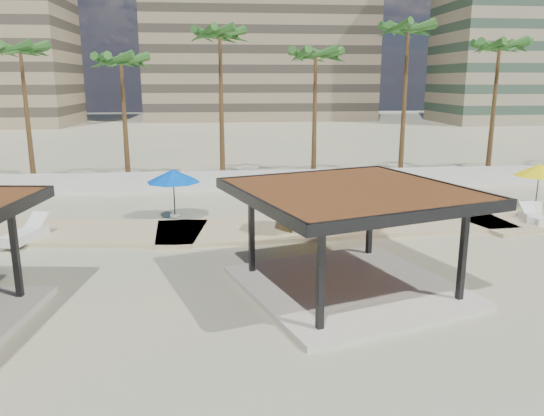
# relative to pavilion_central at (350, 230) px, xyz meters

# --- Properties ---
(ground) EXTENTS (200.00, 200.00, 0.00)m
(ground) POSITION_rel_pavilion_central_xyz_m (-0.82, 0.24, -1.99)
(ground) COLOR tan
(ground) RESTS_ON ground
(promenade) EXTENTS (44.45, 7.97, 0.24)m
(promenade) POSITION_rel_pavilion_central_xyz_m (1.18, 7.91, -1.93)
(promenade) COLOR #C6B284
(promenade) RESTS_ON ground
(boundary_wall) EXTENTS (56.00, 0.30, 1.20)m
(boundary_wall) POSITION_rel_pavilion_central_xyz_m (-0.82, 16.24, -1.39)
(boundary_wall) COLOR silver
(boundary_wall) RESTS_ON ground
(building_mid) EXTENTS (38.00, 16.00, 30.40)m
(building_mid) POSITION_rel_pavilion_central_xyz_m (3.18, 78.24, 12.28)
(building_mid) COLOR #847259
(building_mid) RESTS_ON ground
(pavilion_central) EXTENTS (8.31, 8.31, 3.34)m
(pavilion_central) POSITION_rel_pavilion_central_xyz_m (0.00, 0.00, 0.00)
(pavilion_central) COLOR beige
(pavilion_central) RESTS_ON ground
(umbrella_b) EXTENTS (3.06, 3.06, 2.28)m
(umbrella_b) POSITION_rel_pavilion_central_xyz_m (-0.78, 6.04, 0.15)
(umbrella_b) COLOR beige
(umbrella_b) RESTS_ON promenade
(umbrella_c) EXTENTS (3.53, 3.53, 2.57)m
(umbrella_c) POSITION_rel_pavilion_central_xyz_m (1.82, 6.04, 0.40)
(umbrella_c) COLOR beige
(umbrella_c) RESTS_ON promenade
(umbrella_e) EXTENTS (3.36, 3.36, 2.25)m
(umbrella_e) POSITION_rel_pavilion_central_xyz_m (12.13, 9.44, 0.12)
(umbrella_e) COLOR beige
(umbrella_e) RESTS_ON promenade
(umbrella_f) EXTENTS (2.91, 2.91, 2.28)m
(umbrella_f) POSITION_rel_pavilion_central_xyz_m (-6.22, 9.44, 0.15)
(umbrella_f) COLOR beige
(umbrella_f) RESTS_ON promenade
(lounger_a) EXTENTS (1.41, 2.54, 0.91)m
(lounger_a) POSITION_rel_pavilion_central_xyz_m (-12.00, 6.09, -1.59)
(lounger_a) COLOR white
(lounger_a) RESTS_ON promenade
(lounger_b) EXTENTS (1.48, 1.89, 0.70)m
(lounger_b) POSITION_rel_pavilion_central_xyz_m (10.62, 7.08, -1.64)
(lounger_b) COLOR white
(lounger_b) RESTS_ON promenade
(lounger_c) EXTENTS (0.70, 1.94, 0.73)m
(lounger_c) POSITION_rel_pavilion_central_xyz_m (10.46, 6.84, -1.64)
(lounger_c) COLOR white
(lounger_c) RESTS_ON promenade
(palm_b) EXTENTS (3.00, 3.00, 9.20)m
(palm_b) POSITION_rel_pavilion_central_xyz_m (-15.82, 18.94, 6.05)
(palm_b) COLOR brown
(palm_b) RESTS_ON ground
(palm_c) EXTENTS (3.00, 3.00, 8.53)m
(palm_c) POSITION_rel_pavilion_central_xyz_m (-9.82, 18.34, 5.42)
(palm_c) COLOR brown
(palm_c) RESTS_ON ground
(palm_d) EXTENTS (3.00, 3.00, 10.19)m
(palm_d) POSITION_rel_pavilion_central_xyz_m (-3.82, 19.14, 6.97)
(palm_d) COLOR brown
(palm_d) RESTS_ON ground
(palm_e) EXTENTS (3.00, 3.00, 8.96)m
(palm_e) POSITION_rel_pavilion_central_xyz_m (2.18, 18.64, 5.83)
(palm_e) COLOR brown
(palm_e) RESTS_ON ground
(palm_f) EXTENTS (3.00, 3.00, 10.59)m
(palm_f) POSITION_rel_pavilion_central_xyz_m (8.18, 18.84, 7.35)
(palm_f) COLOR brown
(palm_f) RESTS_ON ground
(palm_g) EXTENTS (3.00, 3.00, 9.53)m
(palm_g) POSITION_rel_pavilion_central_xyz_m (14.18, 18.44, 6.36)
(palm_g) COLOR brown
(palm_g) RESTS_ON ground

